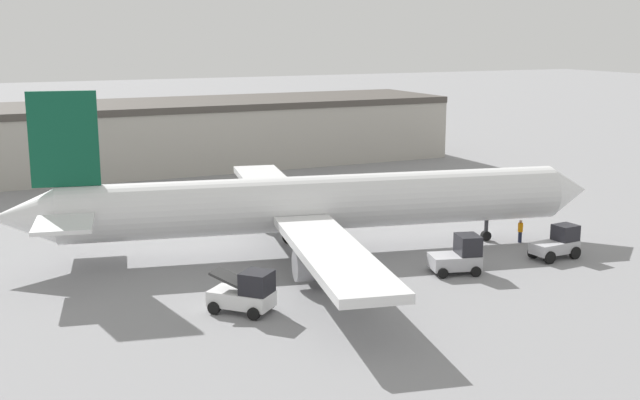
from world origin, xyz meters
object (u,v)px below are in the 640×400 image
Objects in this scene: baggage_tug at (459,256)px; belt_loader_truck at (246,293)px; airplane at (306,204)px; pushback_tug at (558,243)px; ground_crew_worker at (520,230)px.

baggage_tug reaches higher than belt_loader_truck.
pushback_tug is (14.26, -8.28, -2.27)m from airplane.
airplane is 10.76m from baggage_tug.
baggage_tug is 7.71m from pushback_tug.
baggage_tug is (-8.04, -4.17, 0.20)m from ground_crew_worker.
ground_crew_worker is 4.21m from pushback_tug.
airplane is 11.18× the size of belt_loader_truck.
ground_crew_worker is at bearing 81.13° from pushback_tug.
pushback_tug is at bearing -93.91° from ground_crew_worker.
airplane reaches higher than ground_crew_worker.
baggage_tug is at bearing -151.97° from ground_crew_worker.
belt_loader_truck is (-22.27, -5.36, 0.22)m from ground_crew_worker.
airplane is at bearing 143.66° from baggage_tug.
ground_crew_worker is 0.45× the size of belt_loader_truck.
ground_crew_worker is 0.49× the size of pushback_tug.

